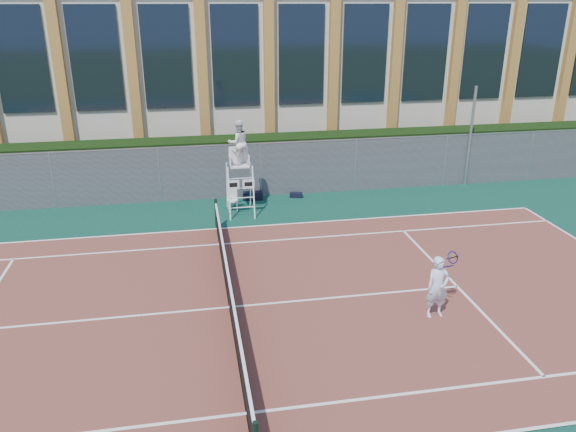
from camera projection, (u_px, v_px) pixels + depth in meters
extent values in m
plane|color=#233814|center=(230.00, 308.00, 14.74)|extent=(120.00, 120.00, 0.00)
cube|color=#0C3728|center=(227.00, 290.00, 15.66)|extent=(36.00, 20.00, 0.01)
cube|color=brown|center=(230.00, 307.00, 14.73)|extent=(23.77, 10.97, 0.02)
cylinder|color=black|center=(216.00, 214.00, 19.68)|extent=(0.10, 0.10, 1.10)
cube|color=black|center=(229.00, 293.00, 14.57)|extent=(0.03, 11.00, 0.86)
cube|color=white|center=(229.00, 277.00, 14.41)|extent=(0.06, 11.20, 0.07)
cube|color=black|center=(209.00, 165.00, 23.52)|extent=(40.00, 1.40, 2.20)
cube|color=beige|center=(199.00, 71.00, 29.81)|extent=(44.00, 10.00, 8.00)
cylinder|color=#9EA0A5|center=(470.00, 137.00, 23.77)|extent=(0.12, 0.12, 4.26)
cylinder|color=white|center=(229.00, 194.00, 20.46)|extent=(0.06, 0.54, 1.95)
cylinder|color=white|center=(254.00, 193.00, 20.61)|extent=(0.06, 0.54, 1.95)
cylinder|color=white|center=(227.00, 186.00, 21.37)|extent=(0.06, 0.54, 1.95)
cylinder|color=white|center=(251.00, 185.00, 21.52)|extent=(0.06, 0.54, 1.95)
cube|color=white|center=(239.00, 166.00, 20.66)|extent=(0.70, 0.60, 0.06)
cube|color=white|center=(238.00, 154.00, 20.79)|extent=(0.70, 0.05, 0.60)
cube|color=white|center=(233.00, 185.00, 20.46)|extent=(0.44, 0.03, 0.34)
cube|color=white|center=(249.00, 184.00, 20.55)|extent=(0.44, 0.03, 0.34)
imported|color=white|center=(238.00, 142.00, 20.39)|extent=(0.93, 0.80, 1.65)
cube|color=silver|center=(233.00, 201.00, 21.38)|extent=(0.39, 0.39, 0.04)
cube|color=silver|center=(232.00, 194.00, 21.46)|extent=(0.39, 0.04, 0.41)
cylinder|color=silver|center=(229.00, 207.00, 21.28)|extent=(0.03, 0.03, 0.39)
cylinder|color=silver|center=(237.00, 207.00, 21.34)|extent=(0.03, 0.03, 0.39)
cylinder|color=silver|center=(228.00, 205.00, 21.57)|extent=(0.03, 0.03, 0.39)
cylinder|color=silver|center=(237.00, 204.00, 21.62)|extent=(0.03, 0.03, 0.39)
cube|color=black|center=(253.00, 196.00, 22.62)|extent=(0.79, 0.34, 0.33)
cube|color=black|center=(296.00, 195.00, 22.91)|extent=(0.55, 0.33, 0.21)
imported|color=white|center=(438.00, 287.00, 14.06)|extent=(0.61, 0.42, 1.63)
torus|color=#151551|center=(453.00, 257.00, 14.08)|extent=(0.38, 0.30, 0.30)
sphere|color=#CCE533|center=(453.00, 256.00, 14.28)|extent=(0.07, 0.07, 0.07)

